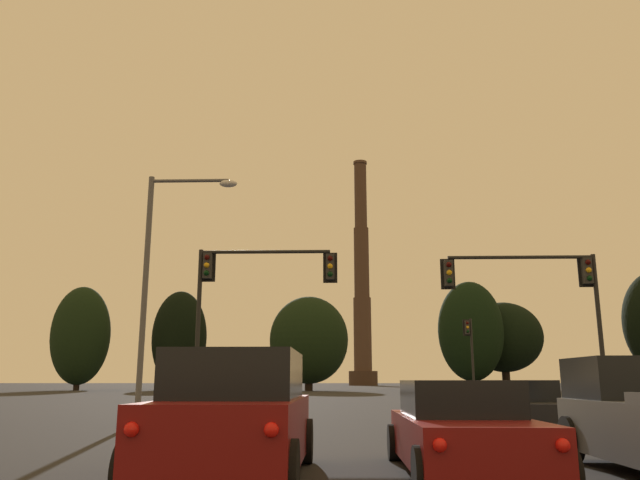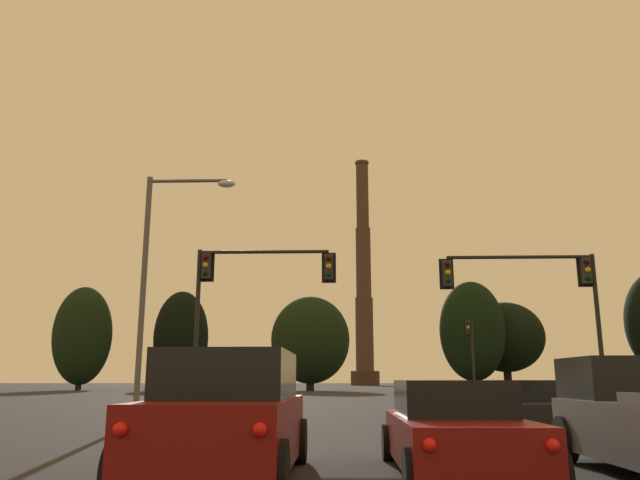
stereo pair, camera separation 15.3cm
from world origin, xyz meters
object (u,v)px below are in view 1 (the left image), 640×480
at_px(traffic_light_overhead_left, 244,287).
at_px(traffic_light_far_right, 470,346).
at_px(sedan_center_lane_second, 462,430).
at_px(smokestack, 362,294).
at_px(sedan_right_lane_front, 521,409).
at_px(suv_left_lane_second, 237,417).
at_px(traffic_light_overhead_right, 545,291).
at_px(street_lamp, 160,268).

xyz_separation_m(traffic_light_overhead_left, traffic_light_far_right, (13.79, 23.35, -1.13)).
bearing_deg(sedan_center_lane_second, traffic_light_overhead_left, 110.88).
xyz_separation_m(traffic_light_far_right, smokestack, (-3.50, 121.84, 20.56)).
bearing_deg(sedan_right_lane_front, sedan_center_lane_second, -109.58).
xyz_separation_m(suv_left_lane_second, traffic_light_overhead_left, (-2.28, 15.24, 4.18)).
distance_m(sedan_right_lane_front, sedan_center_lane_second, 8.01).
bearing_deg(sedan_right_lane_front, suv_left_lane_second, -126.51).
relative_size(suv_left_lane_second, traffic_light_overhead_right, 0.77).
height_order(sedan_right_lane_front, street_lamp, street_lamp).
xyz_separation_m(sedan_center_lane_second, traffic_light_overhead_right, (6.31, 14.69, 4.22)).
distance_m(sedan_right_lane_front, traffic_light_overhead_left, 12.20).
relative_size(sedan_right_lane_front, street_lamp, 0.56).
xyz_separation_m(traffic_light_far_right, street_lamp, (-16.20, -26.93, 1.32)).
height_order(traffic_light_overhead_left, traffic_light_far_right, traffic_light_overhead_left).
distance_m(suv_left_lane_second, street_lamp, 13.31).
relative_size(suv_left_lane_second, traffic_light_far_right, 0.81).
bearing_deg(sedan_right_lane_front, traffic_light_overhead_right, 68.15).
bearing_deg(traffic_light_overhead_left, traffic_light_far_right, 59.44).
distance_m(suv_left_lane_second, traffic_light_far_right, 40.39).
distance_m(sedan_right_lane_front, suv_left_lane_second, 10.22).
distance_m(traffic_light_far_right, street_lamp, 31.46).
bearing_deg(smokestack, sedan_right_lane_front, -90.59).
height_order(traffic_light_overhead_left, street_lamp, street_lamp).
bearing_deg(sedan_center_lane_second, traffic_light_far_right, 77.74).
relative_size(suv_left_lane_second, smokestack, 0.08).
bearing_deg(traffic_light_far_right, traffic_light_overhead_right, -94.36).
bearing_deg(street_lamp, traffic_light_overhead_right, 13.80).
height_order(sedan_center_lane_second, suv_left_lane_second, suv_left_lane_second).
bearing_deg(street_lamp, traffic_light_far_right, 58.97).
height_order(suv_left_lane_second, smokestack, smokestack).
relative_size(sedan_center_lane_second, suv_left_lane_second, 0.96).
bearing_deg(smokestack, traffic_light_overhead_right, -89.32).
distance_m(sedan_right_lane_front, smokestack, 154.36).
bearing_deg(traffic_light_overhead_left, street_lamp, -124.00).
xyz_separation_m(suv_left_lane_second, traffic_light_far_right, (11.51, 38.60, 3.05)).
height_order(sedan_right_lane_front, smokestack, smokestack).
height_order(traffic_light_far_right, street_lamp, street_lamp).
relative_size(suv_left_lane_second, traffic_light_overhead_left, 0.74).
relative_size(traffic_light_overhead_left, traffic_light_far_right, 1.10).
bearing_deg(street_lamp, smokestack, 85.12).
bearing_deg(sedan_center_lane_second, suv_left_lane_second, -171.71).
height_order(suv_left_lane_second, street_lamp, street_lamp).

